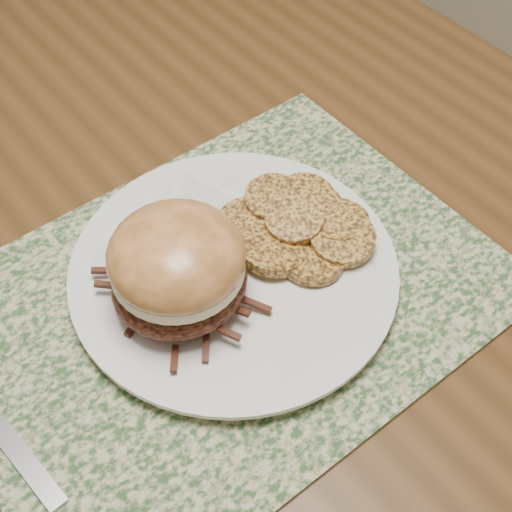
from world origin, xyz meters
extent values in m
cylinder|color=#573619|center=(0.69, 0.39, 0.35)|extent=(0.06, 0.06, 0.71)
cube|color=#2F5129|center=(0.29, -0.09, 0.75)|extent=(0.45, 0.33, 0.00)
cylinder|color=white|center=(0.31, -0.08, 0.76)|extent=(0.26, 0.26, 0.02)
ellipsoid|color=black|center=(0.26, -0.08, 0.79)|extent=(0.13, 0.12, 0.04)
cylinder|color=#F1E7C5|center=(0.26, -0.08, 0.81)|extent=(0.12, 0.12, 0.01)
ellipsoid|color=#C2793F|center=(0.26, -0.08, 0.82)|extent=(0.12, 0.12, 0.06)
cylinder|color=#C28939|center=(0.35, -0.05, 0.77)|extent=(0.08, 0.08, 0.01)
cylinder|color=#C28939|center=(0.38, -0.04, 0.78)|extent=(0.07, 0.07, 0.02)
cylinder|color=#C28939|center=(0.40, -0.06, 0.77)|extent=(0.08, 0.08, 0.02)
cylinder|color=#C28939|center=(0.34, -0.09, 0.78)|extent=(0.06, 0.06, 0.02)
cylinder|color=#C28939|center=(0.37, -0.08, 0.79)|extent=(0.07, 0.07, 0.02)
cylinder|color=#C28939|center=(0.41, -0.10, 0.78)|extent=(0.06, 0.06, 0.02)
cylinder|color=#C28939|center=(0.36, -0.11, 0.77)|extent=(0.08, 0.08, 0.02)
cylinder|color=#C28939|center=(0.39, -0.12, 0.78)|extent=(0.08, 0.08, 0.01)
cylinder|color=#C28939|center=(0.40, -0.06, 0.78)|extent=(0.07, 0.07, 0.02)
cube|color=silver|center=(0.09, -0.10, 0.76)|extent=(0.03, 0.13, 0.00)
camera|label=1|loc=(0.10, -0.38, 1.24)|focal=50.00mm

